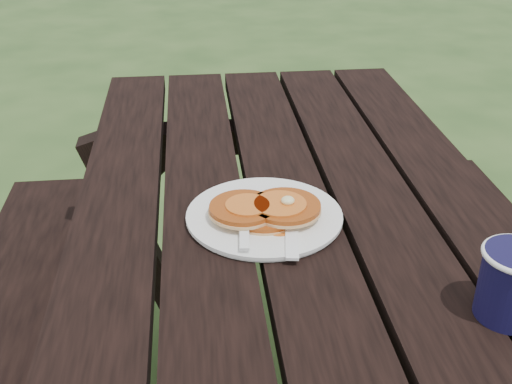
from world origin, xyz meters
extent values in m
cube|color=black|center=(0.00, 0.00, 0.73)|extent=(0.75, 1.80, 0.04)
cylinder|color=white|center=(-0.05, 0.12, 0.76)|extent=(0.32, 0.32, 0.01)
cylinder|color=#AA4813|center=(-0.06, 0.11, 0.77)|extent=(0.11, 0.11, 0.01)
cylinder|color=#AA4813|center=(-0.09, 0.12, 0.78)|extent=(0.11, 0.11, 0.01)
cylinder|color=#AA4813|center=(-0.02, 0.11, 0.78)|extent=(0.12, 0.12, 0.01)
cylinder|color=#BC581A|center=(-0.03, 0.11, 0.79)|extent=(0.09, 0.09, 0.00)
ellipsoid|color=#F4E59E|center=(-0.02, 0.11, 0.79)|extent=(0.02, 0.02, 0.01)
cube|color=white|center=(-0.02, 0.07, 0.76)|extent=(0.04, 0.18, 0.00)
camera|label=1|loc=(-0.17, -0.79, 1.30)|focal=45.00mm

